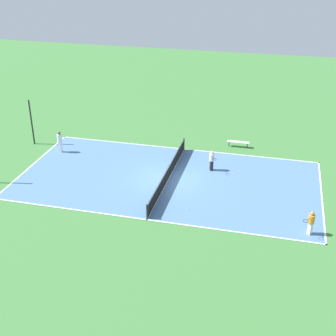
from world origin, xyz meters
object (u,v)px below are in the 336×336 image
Objects in this scene: bench at (238,142)px; player_center_orange at (311,222)px; tennis_net at (168,173)px; player_far_white at (212,159)px; tennis_ball_far_baseline at (189,210)px; tennis_ball_right_alley at (234,173)px; fence_post_back_right at (32,122)px; player_near_white at (60,140)px; tennis_ball_left_sideline at (225,178)px.

bench is 12.35m from player_center_orange.
tennis_net is 5.98× the size of bench.
player_far_white is 21.98× the size of tennis_ball_far_baseline.
player_far_white is 21.98× the size of tennis_ball_right_alley.
bench is 25.54× the size of tennis_ball_far_baseline.
player_center_orange is at bearing -141.61° from tennis_ball_right_alley.
bench is at bearing -78.24° from fence_post_back_right.
bench is at bearing -10.31° from tennis_ball_far_baseline.
player_near_white is at bearing 75.36° from tennis_net.
player_center_orange is 7.86m from tennis_ball_left_sideline.
tennis_ball_right_alley is (5.51, -2.10, 0.00)m from tennis_ball_far_baseline.
player_near_white is at bearing 87.97° from tennis_ball_right_alley.
tennis_net is 3.44m from player_far_white.
bench reaches higher than tennis_ball_left_sideline.
fence_post_back_right is (1.26, 14.67, 0.98)m from player_far_white.
player_far_white is 1.73m from tennis_ball_left_sideline.
fence_post_back_right is (-3.34, 16.06, 1.46)m from bench.
tennis_ball_right_alley is (-4.81, -0.22, -0.33)m from bench.
fence_post_back_right reaches higher than tennis_ball_right_alley.
player_center_orange reaches higher than tennis_ball_right_alley.
tennis_ball_right_alley is at bearing -107.26° from player_center_orange.
tennis_net is 9.51m from player_near_white.
tennis_ball_right_alley is at bearing -30.55° from tennis_ball_left_sideline.
bench is 1.01× the size of player_near_white.
tennis_ball_right_alley is (1.92, -4.30, -0.46)m from tennis_net.
tennis_net is 3.99m from tennis_ball_left_sideline.
tennis_net is 4.23m from tennis_ball_far_baseline.
tennis_ball_left_sideline is 4.95m from tennis_ball_far_baseline.
tennis_ball_left_sideline is 1.00× the size of tennis_ball_far_baseline.
tennis_net is 152.76× the size of tennis_ball_right_alley.
tennis_net is 6.95× the size of player_far_white.
player_near_white reaches higher than tennis_ball_far_baseline.
player_far_white is 5.79m from tennis_ball_far_baseline.
player_far_white is 9.35m from player_center_orange.
tennis_ball_left_sideline is at bearing -8.68° from player_near_white.
tennis_ball_left_sideline is 0.96m from tennis_ball_right_alley.
tennis_ball_far_baseline is at bearing 79.69° from bench.
player_far_white is at bearing 47.78° from tennis_ball_left_sideline.
fence_post_back_right is (2.29, 15.80, 1.79)m from tennis_ball_left_sideline.
player_far_white is at bearing -51.62° from tennis_net.
player_near_white is 25.34× the size of tennis_ball_right_alley.
tennis_net is 7.87m from bench.
tennis_ball_left_sideline is at bearing 87.32° from bench.
bench is 4.84m from player_far_white.
tennis_net reaches higher than tennis_ball_far_baseline.
bench is 0.47× the size of fence_post_back_right.
player_far_white is (-0.28, -11.87, -0.14)m from player_near_white.
tennis_net is 7.12× the size of player_center_orange.
tennis_net is at bearing 31.48° from tennis_ball_far_baseline.
player_far_white is at bearing -100.22° from player_center_orange.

